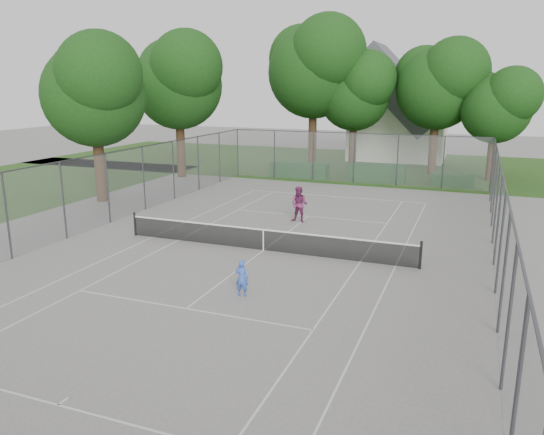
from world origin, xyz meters
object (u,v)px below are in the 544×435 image
(house, at_px, (399,113))
(woman_player, at_px, (299,204))
(girl_player, at_px, (242,278))
(tennis_net, at_px, (263,239))

(house, height_order, woman_player, house)
(girl_player, bearing_deg, tennis_net, -78.77)
(tennis_net, bearing_deg, house, 88.04)
(woman_player, bearing_deg, girl_player, -78.62)
(girl_player, height_order, woman_player, woman_player)
(tennis_net, distance_m, house, 31.02)
(tennis_net, distance_m, woman_player, 5.12)
(tennis_net, bearing_deg, girl_player, -76.13)
(tennis_net, height_order, woman_player, woman_player)
(house, bearing_deg, girl_player, -89.79)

